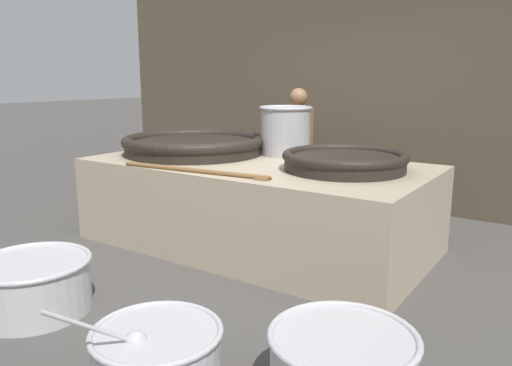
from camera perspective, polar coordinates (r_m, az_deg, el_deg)
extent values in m
plane|color=#474442|center=(5.16, 0.00, -6.94)|extent=(60.00, 60.00, 0.00)
cube|color=#4C4233|center=(6.92, 11.16, 15.27)|extent=(7.85, 0.24, 4.19)
cube|color=tan|center=(5.04, 0.00, -2.36)|extent=(3.37, 1.74, 0.85)
cylinder|color=black|center=(5.52, -7.10, 4.07)|extent=(1.49, 1.49, 0.14)
torus|color=black|center=(5.51, -7.12, 4.81)|extent=(1.55, 1.55, 0.12)
cylinder|color=black|center=(4.56, 10.10, 2.23)|extent=(1.09, 1.09, 0.13)
torus|color=black|center=(4.55, 10.13, 3.04)|extent=(1.13, 1.13, 0.09)
cylinder|color=#9E9EA3|center=(5.40, 3.37, 5.89)|extent=(0.53, 0.53, 0.50)
torus|color=#9E9EA3|center=(5.38, 3.40, 8.56)|extent=(0.57, 0.57, 0.04)
cylinder|color=brown|center=(4.44, -7.26, 1.46)|extent=(1.51, 0.20, 0.04)
cube|color=brown|center=(4.08, 0.80, 0.50)|extent=(0.13, 0.11, 0.02)
cylinder|color=brown|center=(6.07, 4.29, -0.34)|extent=(0.12, 0.12, 0.76)
cylinder|color=brown|center=(6.21, 5.12, -0.08)|extent=(0.12, 0.12, 0.76)
cube|color=#722D4C|center=(6.11, 4.73, 1.19)|extent=(0.19, 0.24, 0.50)
cube|color=brown|center=(6.03, 4.82, 5.95)|extent=(0.17, 0.47, 0.56)
cylinder|color=brown|center=(5.89, 2.81, 5.82)|extent=(0.31, 0.11, 0.52)
cylinder|color=brown|center=(6.28, 5.22, 6.16)|extent=(0.31, 0.11, 0.52)
sphere|color=brown|center=(6.00, 4.88, 9.75)|extent=(0.22, 0.22, 0.22)
cylinder|color=#B7B7BC|center=(2.96, -11.19, -19.01)|extent=(0.70, 0.70, 0.31)
torus|color=#B7B7BC|center=(2.89, -11.31, -16.35)|extent=(0.74, 0.74, 0.04)
cylinder|color=orange|center=(2.93, -11.24, -17.83)|extent=(0.62, 0.62, 0.08)
cylinder|color=orange|center=(2.93, -12.63, -16.61)|extent=(0.06, 0.06, 0.04)
cylinder|color=orange|center=(2.92, -9.47, -16.54)|extent=(0.05, 0.05, 0.04)
cylinder|color=orange|center=(2.93, -11.61, -16.59)|extent=(0.04, 0.04, 0.03)
cylinder|color=orange|center=(2.95, -9.42, -16.37)|extent=(0.03, 0.05, 0.02)
cylinder|color=orange|center=(2.88, -9.83, -17.11)|extent=(0.06, 0.04, 0.02)
cylinder|color=orange|center=(3.07, -11.94, -15.14)|extent=(0.07, 0.07, 0.04)
cylinder|color=orange|center=(3.02, -11.88, -15.65)|extent=(0.06, 0.06, 0.04)
sphere|color=#B7B7BC|center=(2.85, -13.56, -17.25)|extent=(0.13, 0.13, 0.13)
cylinder|color=#B7B7BC|center=(2.69, -18.26, -15.45)|extent=(0.15, 0.46, 0.34)
cylinder|color=#B7B7BC|center=(4.02, -24.09, -10.77)|extent=(0.80, 0.80, 0.38)
torus|color=#B7B7BC|center=(3.95, -24.32, -8.24)|extent=(0.83, 0.83, 0.04)
cylinder|color=tan|center=(3.99, -24.19, -9.64)|extent=(0.70, 0.70, 0.09)
torus|color=#B7B7BC|center=(2.71, 9.96, -16.89)|extent=(0.79, 0.79, 0.04)
cylinder|color=#6B9347|center=(2.76, 9.88, -18.73)|extent=(0.66, 0.66, 0.09)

